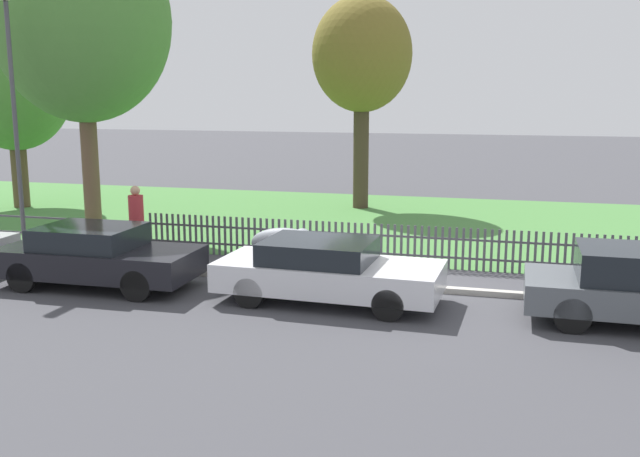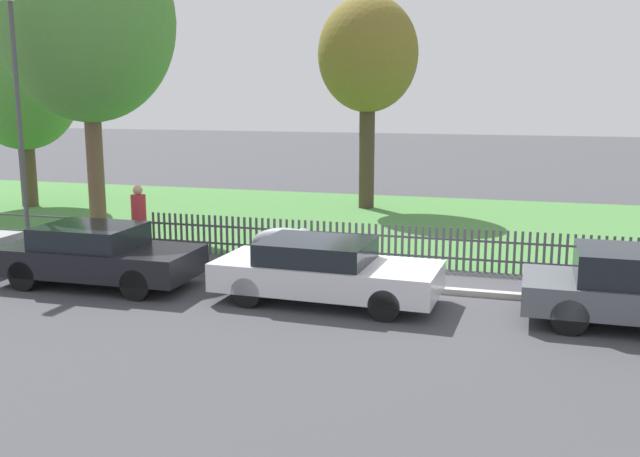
{
  "view_description": "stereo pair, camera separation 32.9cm",
  "coord_description": "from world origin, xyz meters",
  "px_view_note": "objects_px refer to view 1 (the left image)",
  "views": [
    {
      "loc": [
        2.73,
        -14.41,
        4.08
      ],
      "look_at": [
        -1.39,
        0.75,
        1.1
      ],
      "focal_mm": 40.0,
      "sensor_mm": 36.0,
      "label": 1
    },
    {
      "loc": [
        3.04,
        -14.32,
        4.08
      ],
      "look_at": [
        -1.39,
        0.75,
        1.1
      ],
      "focal_mm": 40.0,
      "sensor_mm": 36.0,
      "label": 2
    }
  ],
  "objects_px": {
    "covered_motorcycle": "(287,244)",
    "pedestrian_near_fence": "(136,217)",
    "tree_mid_park": "(362,56)",
    "parked_car_black_saloon": "(97,255)",
    "parked_car_navy_estate": "(327,270)",
    "tree_nearest_kerb": "(13,86)",
    "street_lamp": "(11,98)",
    "tree_behind_motorcycle": "(82,21)"
  },
  "relations": [
    {
      "from": "parked_car_navy_estate",
      "to": "pedestrian_near_fence",
      "type": "height_order",
      "value": "pedestrian_near_fence"
    },
    {
      "from": "parked_car_black_saloon",
      "to": "parked_car_navy_estate",
      "type": "height_order",
      "value": "parked_car_black_saloon"
    },
    {
      "from": "parked_car_navy_estate",
      "to": "tree_nearest_kerb",
      "type": "relative_size",
      "value": 0.67
    },
    {
      "from": "covered_motorcycle",
      "to": "tree_nearest_kerb",
      "type": "bearing_deg",
      "value": 150.75
    },
    {
      "from": "tree_behind_motorcycle",
      "to": "tree_mid_park",
      "type": "xyz_separation_m",
      "value": [
        6.36,
        7.21,
        -0.69
      ]
    },
    {
      "from": "covered_motorcycle",
      "to": "tree_behind_motorcycle",
      "type": "height_order",
      "value": "tree_behind_motorcycle"
    },
    {
      "from": "tree_mid_park",
      "to": "pedestrian_near_fence",
      "type": "distance_m",
      "value": 10.96
    },
    {
      "from": "parked_car_navy_estate",
      "to": "tree_behind_motorcycle",
      "type": "xyz_separation_m",
      "value": [
        -8.19,
        4.63,
        5.4
      ]
    },
    {
      "from": "tree_mid_park",
      "to": "pedestrian_near_fence",
      "type": "bearing_deg",
      "value": -111.8
    },
    {
      "from": "parked_car_black_saloon",
      "to": "pedestrian_near_fence",
      "type": "height_order",
      "value": "pedestrian_near_fence"
    },
    {
      "from": "parked_car_black_saloon",
      "to": "tree_mid_park",
      "type": "distance_m",
      "value": 13.27
    },
    {
      "from": "covered_motorcycle",
      "to": "tree_nearest_kerb",
      "type": "relative_size",
      "value": 0.27
    },
    {
      "from": "tree_behind_motorcycle",
      "to": "pedestrian_near_fence",
      "type": "height_order",
      "value": "tree_behind_motorcycle"
    },
    {
      "from": "parked_car_navy_estate",
      "to": "tree_behind_motorcycle",
      "type": "height_order",
      "value": "tree_behind_motorcycle"
    },
    {
      "from": "tree_behind_motorcycle",
      "to": "street_lamp",
      "type": "relative_size",
      "value": 1.38
    },
    {
      "from": "tree_nearest_kerb",
      "to": "tree_behind_motorcycle",
      "type": "height_order",
      "value": "tree_behind_motorcycle"
    },
    {
      "from": "parked_car_black_saloon",
      "to": "tree_behind_motorcycle",
      "type": "distance_m",
      "value": 7.85
    },
    {
      "from": "tree_nearest_kerb",
      "to": "tree_mid_park",
      "type": "relative_size",
      "value": 0.9
    },
    {
      "from": "parked_car_navy_estate",
      "to": "tree_mid_park",
      "type": "distance_m",
      "value": 12.87
    },
    {
      "from": "covered_motorcycle",
      "to": "pedestrian_near_fence",
      "type": "height_order",
      "value": "pedestrian_near_fence"
    },
    {
      "from": "tree_behind_motorcycle",
      "to": "pedestrian_near_fence",
      "type": "bearing_deg",
      "value": -39.34
    },
    {
      "from": "pedestrian_near_fence",
      "to": "street_lamp",
      "type": "xyz_separation_m",
      "value": [
        -2.68,
        -0.93,
        2.93
      ]
    },
    {
      "from": "parked_car_black_saloon",
      "to": "street_lamp",
      "type": "relative_size",
      "value": 0.67
    },
    {
      "from": "parked_car_navy_estate",
      "to": "street_lamp",
      "type": "bearing_deg",
      "value": 171.37
    },
    {
      "from": "parked_car_navy_estate",
      "to": "pedestrian_near_fence",
      "type": "bearing_deg",
      "value": 158.04
    },
    {
      "from": "covered_motorcycle",
      "to": "pedestrian_near_fence",
      "type": "xyz_separation_m",
      "value": [
        -3.99,
        0.11,
        0.43
      ]
    },
    {
      "from": "parked_car_black_saloon",
      "to": "pedestrian_near_fence",
      "type": "xyz_separation_m",
      "value": [
        -0.53,
        2.64,
        0.36
      ]
    },
    {
      "from": "parked_car_navy_estate",
      "to": "tree_nearest_kerb",
      "type": "distance_m",
      "value": 16.78
    },
    {
      "from": "parked_car_navy_estate",
      "to": "covered_motorcycle",
      "type": "relative_size",
      "value": 2.42
    },
    {
      "from": "parked_car_navy_estate",
      "to": "covered_motorcycle",
      "type": "height_order",
      "value": "parked_car_navy_estate"
    },
    {
      "from": "parked_car_black_saloon",
      "to": "parked_car_navy_estate",
      "type": "bearing_deg",
      "value": 1.16
    },
    {
      "from": "parked_car_navy_estate",
      "to": "tree_behind_motorcycle",
      "type": "distance_m",
      "value": 10.85
    },
    {
      "from": "tree_mid_park",
      "to": "pedestrian_near_fence",
      "type": "xyz_separation_m",
      "value": [
        -3.74,
        -9.35,
        -4.32
      ]
    },
    {
      "from": "tree_behind_motorcycle",
      "to": "tree_mid_park",
      "type": "bearing_deg",
      "value": 48.58
    },
    {
      "from": "tree_nearest_kerb",
      "to": "pedestrian_near_fence",
      "type": "xyz_separation_m",
      "value": [
        8.25,
        -6.28,
        -3.32
      ]
    },
    {
      "from": "parked_car_black_saloon",
      "to": "covered_motorcycle",
      "type": "xyz_separation_m",
      "value": [
        3.45,
        2.53,
        -0.08
      ]
    },
    {
      "from": "covered_motorcycle",
      "to": "street_lamp",
      "type": "height_order",
      "value": "street_lamp"
    },
    {
      "from": "parked_car_black_saloon",
      "to": "parked_car_navy_estate",
      "type": "relative_size",
      "value": 0.96
    },
    {
      "from": "parked_car_black_saloon",
      "to": "street_lamp",
      "type": "height_order",
      "value": "street_lamp"
    },
    {
      "from": "parked_car_navy_estate",
      "to": "tree_nearest_kerb",
      "type": "height_order",
      "value": "tree_nearest_kerb"
    },
    {
      "from": "covered_motorcycle",
      "to": "street_lamp",
      "type": "bearing_deg",
      "value": -174.7
    },
    {
      "from": "tree_nearest_kerb",
      "to": "street_lamp",
      "type": "xyz_separation_m",
      "value": [
        5.57,
        -7.21,
        -0.39
      ]
    }
  ]
}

